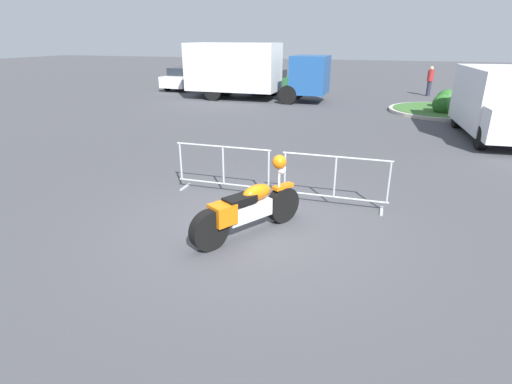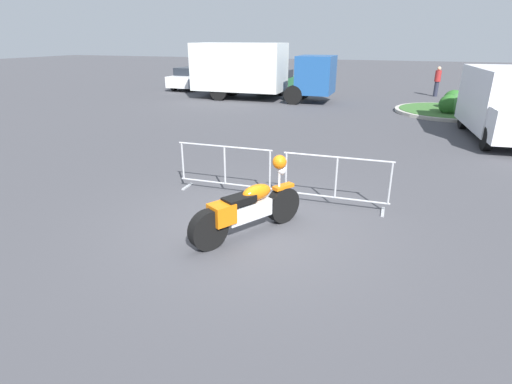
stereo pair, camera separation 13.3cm
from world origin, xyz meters
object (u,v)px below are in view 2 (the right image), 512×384
crowd_barrier_far (336,181)px  parked_car_green (277,81)px  crowd_barrier_near (225,169)px  delivery_van (505,102)px  parked_car_blue (232,79)px  pedestrian (437,80)px  motorcycle (248,208)px  parked_car_white (193,78)px  box_truck (254,69)px

crowd_barrier_far → parked_car_green: bearing=110.8°
crowd_barrier_near → delivery_van: bearing=49.5°
parked_car_blue → pedestrian: bearing=-79.2°
delivery_van → parked_car_green: (-10.77, 9.10, -0.55)m
crowd_barrier_near → pedestrian: (5.26, 18.52, 0.37)m
motorcycle → parked_car_white: 21.72m
parked_car_blue → parked_car_green: parked_car_blue is taller
crowd_barrier_far → box_truck: box_truck is taller
box_truck → parked_car_white: bearing=149.4°
crowd_barrier_far → delivery_van: bearing=61.5°
parked_car_white → parked_car_blue: 2.93m
delivery_van → pedestrian: bearing=-177.5°
crowd_barrier_near → parked_car_blue: parked_car_blue is taller
parked_car_white → pedestrian: 15.23m
motorcycle → parked_car_white: parked_car_white is taller
crowd_barrier_far → parked_car_white: 20.93m
pedestrian → parked_car_white: bearing=129.1°
crowd_barrier_far → parked_car_blue: size_ratio=0.49×
crowd_barrier_near → box_truck: bearing=107.5°
motorcycle → delivery_van: size_ratio=0.41×
parked_car_green → box_truck: bearing=177.4°
box_truck → parked_car_blue: (-2.63, 3.04, -0.89)m
crowd_barrier_near → parked_car_white: bearing=120.3°
parked_car_white → parked_car_green: parked_car_white is taller
box_truck → parked_car_blue: box_truck is taller
pedestrian → crowd_barrier_near: bearing=-162.8°
parked_car_blue → crowd_barrier_near: bearing=-155.0°
pedestrian → parked_car_green: bearing=132.4°
crowd_barrier_near → crowd_barrier_far: (2.44, 0.00, 0.00)m
parked_car_blue → crowd_barrier_far: bearing=-148.2°
crowd_barrier_far → parked_car_blue: (-9.39, 16.73, 0.19)m
parked_car_blue → parked_car_green: 2.94m
delivery_van → parked_car_white: bearing=-123.9°
motorcycle → delivery_van: delivery_van is taller
crowd_barrier_far → parked_car_blue: parked_car_blue is taller
box_truck → pedestrian: box_truck is taller
pedestrian → motorcycle: bearing=-158.3°
motorcycle → parked_car_blue: parked_car_blue is taller
motorcycle → parked_car_green: size_ratio=0.51×
crowd_barrier_near → parked_car_blue: bearing=112.6°
box_truck → parked_car_green: size_ratio=1.89×
parked_car_white → parked_car_green: size_ratio=1.03×
delivery_van → pedestrian: (-1.48, 10.62, -0.32)m
motorcycle → pedestrian: size_ratio=1.24×
parked_car_blue → pedestrian: 12.35m
parked_car_green → pedestrian: size_ratio=2.42×
crowd_barrier_far → parked_car_blue: bearing=119.3°
motorcycle → parked_car_green: bearing=46.4°
parked_car_blue → parked_car_white: bearing=88.7°
crowd_barrier_near → pedestrian: bearing=74.1°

